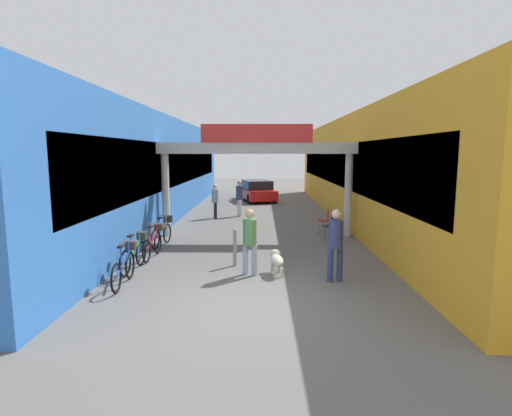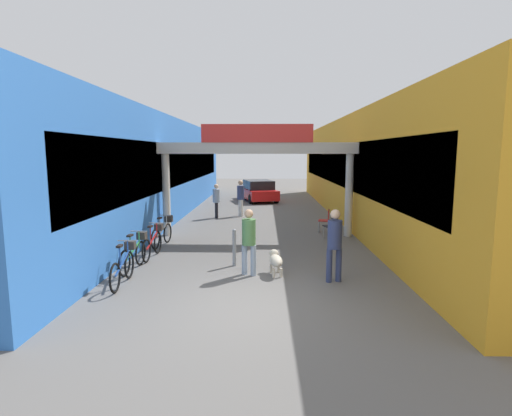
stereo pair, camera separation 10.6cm
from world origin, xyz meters
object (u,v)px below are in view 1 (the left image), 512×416
object	(u,v)px
pedestrian_companion	(336,240)
bollard_post_metal	(235,247)
pedestrian_elderly_walking	(240,196)
pedestrian_carrying_crate	(215,199)
bicycle_blue_nearest	(125,266)
dog_on_leash	(277,260)
bicycle_green_second	(135,253)
bicycle_red_third	(154,243)
bicycle_silver_farthest	(163,232)
pedestrian_with_dog	(250,238)
cafe_chair_red_farther	(325,219)
parked_car_red	(256,191)
cafe_chair_black_nearer	(332,224)

from	to	relation	value
pedestrian_companion	bollard_post_metal	size ratio (longest dim) A/B	1.71
pedestrian_companion	pedestrian_elderly_walking	xyz separation A→B (m)	(-2.81, 9.89, 0.00)
pedestrian_carrying_crate	bicycle_blue_nearest	size ratio (longest dim) A/B	0.95
pedestrian_elderly_walking	pedestrian_carrying_crate	bearing A→B (deg)	-152.46
dog_on_leash	bicycle_blue_nearest	world-z (taller)	bicycle_blue_nearest
bicycle_green_second	bicycle_red_third	size ratio (longest dim) A/B	1.00
bicycle_silver_farthest	bicycle_blue_nearest	bearing A→B (deg)	-88.78
bicycle_green_second	pedestrian_with_dog	bearing A→B (deg)	-8.00
pedestrian_carrying_crate	pedestrian_elderly_walking	xyz separation A→B (m)	(1.11, 0.58, 0.09)
pedestrian_elderly_walking	dog_on_leash	distance (m)	9.46
pedestrian_with_dog	bicycle_green_second	xyz separation A→B (m)	(-3.03, 0.43, -0.52)
bicycle_red_third	cafe_chair_red_farther	distance (m)	6.77
bicycle_silver_farthest	dog_on_leash	bearing A→B (deg)	-40.52
cafe_chair_red_farther	parked_car_red	bearing A→B (deg)	105.16
dog_on_leash	bicycle_green_second	xyz separation A→B (m)	(-3.70, 0.35, 0.07)
pedestrian_companion	cafe_chair_red_farther	xyz separation A→B (m)	(0.70, 5.95, -0.46)
pedestrian_with_dog	bicycle_red_third	size ratio (longest dim) A/B	0.99
pedestrian_carrying_crate	bicycle_blue_nearest	world-z (taller)	pedestrian_carrying_crate
bollard_post_metal	pedestrian_elderly_walking	bearing A→B (deg)	92.31
pedestrian_elderly_walking	cafe_chair_red_farther	distance (m)	5.31
bicycle_red_third	pedestrian_companion	bearing A→B (deg)	-23.96
pedestrian_elderly_walking	bollard_post_metal	distance (m)	8.61
pedestrian_with_dog	dog_on_leash	world-z (taller)	pedestrian_with_dog
dog_on_leash	bicycle_red_third	distance (m)	3.90
cafe_chair_red_farther	parked_car_red	world-z (taller)	parked_car_red
cafe_chair_red_farther	bicycle_red_third	bearing A→B (deg)	-146.23
pedestrian_companion	pedestrian_elderly_walking	distance (m)	10.29
parked_car_red	bicycle_green_second	bearing A→B (deg)	-101.06
dog_on_leash	cafe_chair_black_nearer	size ratio (longest dim) A/B	0.92
dog_on_leash	parked_car_red	distance (m)	15.66
bicycle_silver_farthest	cafe_chair_red_farther	xyz separation A→B (m)	(5.73, 2.26, 0.10)
bicycle_silver_farthest	bollard_post_metal	xyz separation A→B (m)	(2.55, -2.38, 0.08)
bicycle_green_second	bollard_post_metal	world-z (taller)	bollard_post_metal
dog_on_leash	bicycle_blue_nearest	xyz separation A→B (m)	(-3.57, -0.81, 0.07)
bollard_post_metal	cafe_chair_red_farther	xyz separation A→B (m)	(3.17, 4.64, 0.02)
pedestrian_companion	pedestrian_carrying_crate	xyz separation A→B (m)	(-3.92, 9.32, -0.09)
pedestrian_companion	pedestrian_carrying_crate	world-z (taller)	pedestrian_companion
pedestrian_elderly_walking	bicycle_blue_nearest	distance (m)	10.38
pedestrian_carrying_crate	cafe_chair_red_farther	world-z (taller)	pedestrian_carrying_crate
pedestrian_carrying_crate	dog_on_leash	bearing A→B (deg)	-73.75
pedestrian_with_dog	pedestrian_elderly_walking	world-z (taller)	pedestrian_elderly_walking
pedestrian_carrying_crate	bicycle_green_second	distance (m)	8.50
bicycle_silver_farthest	cafe_chair_black_nearer	size ratio (longest dim) A/B	1.89
pedestrian_with_dog	dog_on_leash	distance (m)	0.89
bicycle_blue_nearest	bollard_post_metal	distance (m)	2.92
pedestrian_carrying_crate	bicycle_red_third	bearing A→B (deg)	-97.99
bicycle_blue_nearest	bicycle_silver_farthest	distance (m)	3.94
pedestrian_companion	bicycle_red_third	world-z (taller)	pedestrian_companion
bicycle_blue_nearest	bicycle_red_third	xyz separation A→B (m)	(0.02, 2.44, 0.00)
pedestrian_elderly_walking	dog_on_leash	world-z (taller)	pedestrian_elderly_walking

